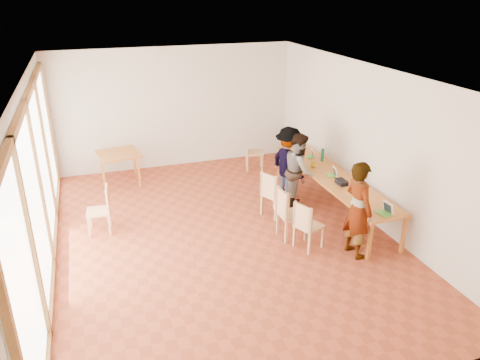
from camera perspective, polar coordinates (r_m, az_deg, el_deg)
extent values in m
plane|color=#A34427|center=(8.81, -2.34, -6.86)|extent=(8.00, 8.00, 0.00)
cube|color=beige|center=(11.91, -7.95, 8.69)|extent=(6.00, 0.10, 3.00)
cube|color=beige|center=(4.89, 11.07, -13.50)|extent=(6.00, 0.10, 3.00)
cube|color=beige|center=(9.40, 15.38, 4.26)|extent=(0.10, 8.00, 3.00)
cube|color=white|center=(7.95, -23.45, -0.26)|extent=(0.10, 8.00, 3.00)
cube|color=white|center=(7.78, -2.71, 12.86)|extent=(6.00, 8.00, 0.04)
cube|color=orange|center=(9.71, 11.23, 0.37)|extent=(0.80, 4.00, 0.05)
cube|color=orange|center=(8.24, 15.51, -7.24)|extent=(0.06, 0.06, 0.70)
cube|color=orange|center=(11.32, 4.83, 1.97)|extent=(0.06, 0.06, 0.70)
cube|color=orange|center=(8.61, 19.31, -6.36)|extent=(0.06, 0.06, 0.70)
cube|color=orange|center=(11.59, 7.93, 2.33)|extent=(0.06, 0.06, 0.70)
cube|color=orange|center=(11.19, -14.61, 3.09)|extent=(0.90, 0.90, 0.05)
cube|color=orange|center=(10.94, -16.26, 0.35)|extent=(0.05, 0.05, 0.70)
cube|color=orange|center=(11.67, -16.50, 1.73)|extent=(0.05, 0.05, 0.70)
cube|color=orange|center=(10.98, -12.22, 0.85)|extent=(0.05, 0.05, 0.70)
cube|color=orange|center=(11.71, -12.70, 2.20)|extent=(0.05, 0.05, 0.70)
cube|color=tan|center=(8.36, 8.43, -5.54)|extent=(0.54, 0.54, 0.04)
cube|color=tan|center=(8.12, 7.65, -4.49)|extent=(0.19, 0.40, 0.44)
cube|color=tan|center=(8.62, 6.37, -4.20)|extent=(0.46, 0.46, 0.04)
cube|color=tan|center=(8.43, 5.18, -2.84)|extent=(0.05, 0.46, 0.48)
cube|color=tan|center=(9.42, 4.34, -1.76)|extent=(0.59, 0.59, 0.04)
cube|color=tan|center=(9.18, 3.54, -0.68)|extent=(0.22, 0.42, 0.46)
cube|color=tan|center=(11.76, 1.75, 3.35)|extent=(0.54, 0.54, 0.04)
cube|color=tan|center=(11.67, 0.80, 4.49)|extent=(0.16, 0.43, 0.45)
cube|color=tan|center=(9.14, -16.90, -3.69)|extent=(0.46, 0.46, 0.04)
cube|color=tan|center=(9.03, -15.86, -2.21)|extent=(0.08, 0.43, 0.44)
imported|color=gray|center=(8.11, 14.19, -3.52)|extent=(0.47, 0.66, 1.72)
imported|color=gray|center=(9.75, 7.22, 1.17)|extent=(0.85, 0.94, 1.59)
imported|color=gray|center=(10.09, 5.92, 2.04)|extent=(0.78, 1.13, 1.60)
cube|color=#53AC33|center=(8.32, 17.09, -3.91)|extent=(0.21, 0.27, 0.03)
cube|color=white|center=(8.33, 17.61, -3.22)|extent=(0.10, 0.24, 0.21)
cube|color=#53AC33|center=(9.69, 11.05, 0.56)|extent=(0.20, 0.25, 0.02)
cube|color=white|center=(9.68, 11.53, 1.03)|extent=(0.11, 0.21, 0.19)
cube|color=#53AC33|center=(10.66, 8.48, 2.83)|extent=(0.20, 0.25, 0.02)
cube|color=white|center=(10.66, 8.90, 3.23)|extent=(0.11, 0.21, 0.18)
imported|color=yellow|center=(10.07, 8.95, 1.80)|extent=(0.15, 0.15, 0.10)
cylinder|color=#11703D|center=(10.44, 10.02, 3.03)|extent=(0.07, 0.07, 0.28)
cylinder|color=silver|center=(8.43, 14.65, -3.02)|extent=(0.07, 0.07, 0.09)
cylinder|color=white|center=(8.52, 13.62, -2.74)|extent=(0.08, 0.08, 0.06)
cube|color=#EB4A9D|center=(9.80, 10.95, 0.81)|extent=(0.05, 0.10, 0.01)
cube|color=black|center=(9.32, 12.27, -0.24)|extent=(0.16, 0.26, 0.09)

